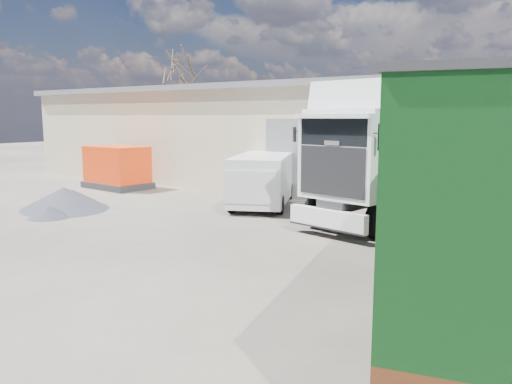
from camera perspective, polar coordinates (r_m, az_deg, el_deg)
The scene contains 8 objects.
ground at distance 13.03m, azimuth -7.52°, elevation -7.89°, with size 120.00×120.00×0.00m, color black.
warehouse at distance 29.14m, azimuth 4.20°, elevation 6.56°, with size 30.60×12.60×5.42m.
bare_tree at distance 39.64m, azimuth -8.53°, elevation 14.63°, with size 4.00×4.00×9.60m.
tractor_unit at distance 17.08m, azimuth 12.92°, elevation 2.78°, with size 4.03×7.50×4.80m.
box_trailer at distance 10.81m, azimuth 24.90°, elevation 1.64°, with size 5.21×12.72×4.14m.
panel_van at distance 20.59m, azimuth 0.70°, elevation 1.36°, with size 3.99×5.57×2.11m.
orange_skip at distance 26.87m, azimuth -15.59°, elevation 2.44°, with size 3.71×2.55×2.18m.
gravel_heap at distance 21.61m, azimuth -21.06°, elevation -0.70°, with size 5.55×5.55×0.88m.
Camera 1 is at (8.23, -9.41, 3.68)m, focal length 35.00 mm.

